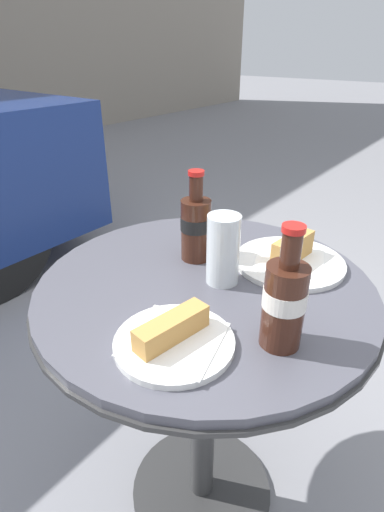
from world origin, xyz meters
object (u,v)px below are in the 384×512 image
bistro_table (204,344)px  cola_bottle_right (196,226)px  cola_bottle_left (284,301)px  drinking_glass (223,252)px  lunch_plate_near (290,259)px  lunch_plate_far (174,338)px

bistro_table → cola_bottle_right: 0.28m
bistro_table → cola_bottle_left: size_ratio=3.39×
bistro_table → drinking_glass: drinking_glass is taller
lunch_plate_near → lunch_plate_far: lunch_plate_near is taller
bistro_table → lunch_plate_far: 0.28m
bistro_table → cola_bottle_left: 0.35m
cola_bottle_left → lunch_plate_far: size_ratio=1.06×
bistro_table → lunch_plate_near: size_ratio=2.96×
bistro_table → lunch_plate_near: 0.28m
lunch_plate_far → lunch_plate_near: bearing=-4.8°
cola_bottle_right → lunch_plate_far: cola_bottle_right is taller
cola_bottle_right → lunch_plate_near: (0.11, -0.19, -0.07)m
cola_bottle_right → lunch_plate_far: bearing=-149.5°
bistro_table → lunch_plate_far: size_ratio=3.61×
cola_bottle_left → lunch_plate_near: cola_bottle_left is taller
lunch_plate_far → bistro_table: bearing=21.5°
drinking_glass → lunch_plate_near: bearing=-28.1°
cola_bottle_right → lunch_plate_far: 0.32m
lunch_plate_near → cola_bottle_right: bearing=119.2°
cola_bottle_left → lunch_plate_near: bearing=22.0°
lunch_plate_near → lunch_plate_far: (-0.38, 0.03, -0.00)m
bistro_table → cola_bottle_left: (-0.08, -0.22, 0.26)m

